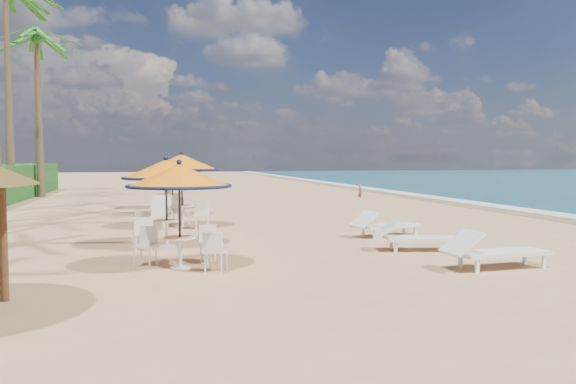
# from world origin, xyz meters

# --- Properties ---
(ground) EXTENTS (160.00, 160.00, 0.00)m
(ground) POSITION_xyz_m (0.00, 0.00, 0.00)
(ground) COLOR tan
(ground) RESTS_ON ground
(foam_strip) EXTENTS (1.20, 140.00, 0.04)m
(foam_strip) POSITION_xyz_m (9.30, 10.00, 0.00)
(foam_strip) COLOR white
(foam_strip) RESTS_ON ground
(wetsand_band) EXTENTS (1.40, 140.00, 0.02)m
(wetsand_band) POSITION_xyz_m (8.40, 10.00, 0.00)
(wetsand_band) COLOR olive
(wetsand_band) RESTS_ON ground
(station_0) EXTENTS (2.04, 2.04, 2.13)m
(station_0) POSITION_xyz_m (-5.11, 0.34, 1.56)
(station_0) COLOR black
(station_0) RESTS_ON ground
(station_1) EXTENTS (2.12, 2.12, 2.21)m
(station_1) POSITION_xyz_m (-5.38, 3.21, 1.69)
(station_1) COLOR black
(station_1) RESTS_ON ground
(station_2) EXTENTS (2.28, 2.28, 2.38)m
(station_2) POSITION_xyz_m (-4.76, 6.93, 1.74)
(station_2) COLOR black
(station_2) RESTS_ON ground
(station_3) EXTENTS (2.11, 2.11, 2.20)m
(station_3) POSITION_xyz_m (-4.93, 10.80, 1.61)
(station_3) COLOR black
(station_3) RESTS_ON ground
(station_4) EXTENTS (2.07, 2.07, 2.16)m
(station_4) POSITION_xyz_m (-5.04, 13.90, 1.58)
(station_4) COLOR black
(station_4) RESTS_ON ground
(lounger_near) EXTENTS (2.19, 0.79, 0.77)m
(lounger_near) POSITION_xyz_m (0.78, -1.16, 0.36)
(lounger_near) COLOR white
(lounger_near) RESTS_ON ground
(lounger_mid) EXTENTS (2.17, 1.11, 0.74)m
(lounger_mid) POSITION_xyz_m (0.30, 1.16, 0.35)
(lounger_mid) COLOR white
(lounger_mid) RESTS_ON ground
(lounger_far) EXTENTS (2.11, 1.10, 0.72)m
(lounger_far) POSITION_xyz_m (0.54, 3.57, 0.34)
(lounger_far) COLOR white
(lounger_far) RESTS_ON ground
(palm_6) EXTENTS (5.00, 5.00, 8.97)m
(palm_6) POSITION_xyz_m (-11.67, 22.89, 8.18)
(palm_6) COLOR brown
(palm_6) RESTS_ON ground
(palm_7) EXTENTS (5.00, 5.00, 10.33)m
(palm_7) POSITION_xyz_m (-12.61, 27.63, 9.46)
(palm_7) COLOR brown
(palm_7) RESTS_ON ground
(person) EXTENTS (0.29, 0.35, 0.82)m
(person) POSITION_xyz_m (5.17, 17.43, 0.41)
(person) COLOR brown
(person) RESTS_ON ground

